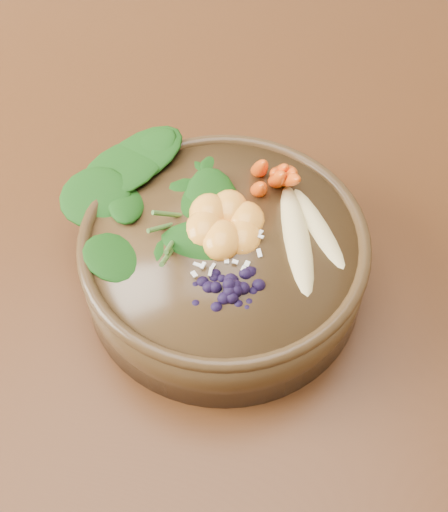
{
  "coord_description": "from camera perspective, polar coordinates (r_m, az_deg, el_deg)",
  "views": [
    {
      "loc": [
        0.25,
        -0.54,
        1.34
      ],
      "look_at": [
        0.21,
        -0.14,
        0.8
      ],
      "focal_mm": 50.0,
      "sensor_mm": 36.0,
      "label": 1
    }
  ],
  "objects": [
    {
      "name": "ground",
      "position": [
        1.47,
        -7.53,
        -13.28
      ],
      "size": [
        4.0,
        4.0,
        0.0
      ],
      "primitive_type": "plane",
      "color": "#381E0F",
      "rests_on": "ground"
    },
    {
      "name": "dining_table",
      "position": [
        0.91,
        -11.9,
        3.28
      ],
      "size": [
        1.6,
        0.9,
        0.75
      ],
      "color": "#331C0C",
      "rests_on": "ground"
    },
    {
      "name": "stoneware_bowl",
      "position": [
        0.69,
        0.0,
        -0.5
      ],
      "size": [
        0.31,
        0.31,
        0.07
      ],
      "primitive_type": "cylinder",
      "rotation": [
        0.0,
        0.0,
        0.17
      ],
      "color": "#402D17",
      "rests_on": "dining_table"
    },
    {
      "name": "kale_heap",
      "position": [
        0.68,
        -3.8,
        6.03
      ],
      "size": [
        0.2,
        0.19,
        0.04
      ],
      "primitive_type": null,
      "rotation": [
        0.0,
        0.0,
        0.17
      ],
      "color": "#164B10",
      "rests_on": "stoneware_bowl"
    },
    {
      "name": "carrot_cluster",
      "position": [
        0.68,
        3.82,
        8.31
      ],
      "size": [
        0.06,
        0.06,
        0.07
      ],
      "primitive_type": null,
      "rotation": [
        0.0,
        0.0,
        0.17
      ],
      "color": "#DC4611",
      "rests_on": "stoneware_bowl"
    },
    {
      "name": "banana_halves",
      "position": [
        0.66,
        6.8,
        2.58
      ],
      "size": [
        0.09,
        0.15,
        0.03
      ],
      "rotation": [
        0.0,
        0.0,
        0.17
      ],
      "color": "#E0CC84",
      "rests_on": "stoneware_bowl"
    },
    {
      "name": "mandarin_cluster",
      "position": [
        0.66,
        0.09,
        3.33
      ],
      "size": [
        0.09,
        0.1,
        0.03
      ],
      "primitive_type": null,
      "rotation": [
        0.0,
        0.0,
        0.17
      ],
      "color": "#F99B30",
      "rests_on": "stoneware_bowl"
    },
    {
      "name": "blueberry_pile",
      "position": [
        0.61,
        0.52,
        -1.71
      ],
      "size": [
        0.14,
        0.11,
        0.04
      ],
      "primitive_type": null,
      "rotation": [
        0.0,
        0.0,
        0.17
      ],
      "color": "black",
      "rests_on": "stoneware_bowl"
    },
    {
      "name": "coconut_flakes",
      "position": [
        0.64,
        0.25,
        0.26
      ],
      "size": [
        0.1,
        0.08,
        0.01
      ],
      "primitive_type": null,
      "rotation": [
        0.0,
        0.0,
        0.17
      ],
      "color": "white",
      "rests_on": "stoneware_bowl"
    }
  ]
}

